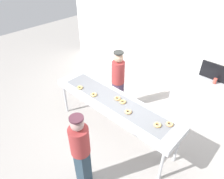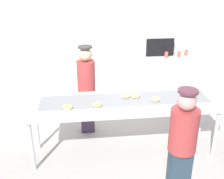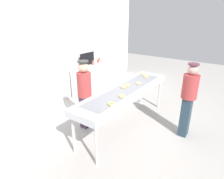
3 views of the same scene
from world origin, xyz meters
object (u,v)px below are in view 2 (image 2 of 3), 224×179
(paper_cup_2, at_px, (166,55))
(menu_display, at_px, (160,47))
(glazed_donut_2, at_px, (125,96))
(glazed_donut_5, at_px, (155,99))
(glazed_donut_0, at_px, (97,105))
(paper_cup_1, at_px, (186,52))
(worker_baker, at_px, (86,86))
(glazed_donut_3, at_px, (192,95))
(glazed_donut_6, at_px, (135,96))
(glazed_donut_1, at_px, (196,90))
(glazed_donut_4, at_px, (68,107))
(customer_waiting, at_px, (181,149))
(prep_counter, at_px, (161,79))
(paper_cup_0, at_px, (179,54))
(fryer_conveyor, at_px, (125,104))

(paper_cup_2, height_order, menu_display, menu_display)
(glazed_donut_2, relative_size, glazed_donut_5, 1.00)
(glazed_donut_0, relative_size, paper_cup_1, 1.03)
(glazed_donut_2, xyz_separation_m, worker_baker, (-0.58, 0.67, -0.08))
(glazed_donut_5, height_order, menu_display, menu_display)
(glazed_donut_3, relative_size, menu_display, 0.21)
(glazed_donut_6, relative_size, paper_cup_2, 1.03)
(glazed_donut_0, bearing_deg, glazed_donut_3, 6.48)
(glazed_donut_2, xyz_separation_m, glazed_donut_3, (1.02, -0.08, 0.00))
(glazed_donut_1, bearing_deg, menu_display, 91.30)
(glazed_donut_4, xyz_separation_m, glazed_donut_6, (1.02, 0.27, 0.00))
(glazed_donut_1, distance_m, glazed_donut_2, 1.17)
(glazed_donut_0, xyz_separation_m, glazed_donut_3, (1.47, 0.17, 0.00))
(worker_baker, height_order, customer_waiting, customer_waiting)
(glazed_donut_4, height_order, paper_cup_1, paper_cup_1)
(prep_counter, xyz_separation_m, paper_cup_0, (0.41, 0.09, 0.54))
(glazed_donut_0, height_order, glazed_donut_4, same)
(menu_display, bearing_deg, glazed_donut_3, -92.60)
(glazed_donut_2, bearing_deg, prep_counter, 59.14)
(menu_display, bearing_deg, prep_counter, -90.00)
(glazed_donut_6, xyz_separation_m, paper_cup_2, (1.08, 1.97, 0.05))
(paper_cup_1, bearing_deg, paper_cup_0, -150.14)
(glazed_donut_0, height_order, prep_counter, glazed_donut_0)
(worker_baker, bearing_deg, glazed_donut_6, 124.93)
(fryer_conveyor, bearing_deg, menu_display, 62.28)
(glazed_donut_1, xyz_separation_m, glazed_donut_4, (-2.04, -0.37, 0.00))
(glazed_donut_0, xyz_separation_m, worker_baker, (-0.12, 0.91, -0.08))
(fryer_conveyor, height_order, glazed_donut_1, glazed_donut_1)
(glazed_donut_0, relative_size, glazed_donut_4, 1.00)
(paper_cup_1, bearing_deg, glazed_donut_1, -105.87)
(glazed_donut_5, relative_size, paper_cup_1, 1.03)
(glazed_donut_3, height_order, paper_cup_1, paper_cup_1)
(glazed_donut_5, bearing_deg, glazed_donut_4, -174.83)
(glazed_donut_0, distance_m, worker_baker, 0.92)
(paper_cup_2, bearing_deg, paper_cup_1, 15.17)
(glazed_donut_6, bearing_deg, glazed_donut_0, -158.52)
(glazed_donut_6, relative_size, paper_cup_0, 1.03)
(fryer_conveyor, bearing_deg, paper_cup_0, 52.86)
(glazed_donut_0, relative_size, glazed_donut_2, 1.00)
(glazed_donut_3, relative_size, paper_cup_0, 1.03)
(glazed_donut_4, xyz_separation_m, paper_cup_1, (2.61, 2.38, 0.05))
(fryer_conveyor, bearing_deg, glazed_donut_1, 7.84)
(glazed_donut_4, relative_size, menu_display, 0.21)
(glazed_donut_6, bearing_deg, fryer_conveyor, -159.05)
(glazed_donut_1, bearing_deg, glazed_donut_0, -168.34)
(glazed_donut_3, height_order, glazed_donut_5, same)
(customer_waiting, bearing_deg, prep_counter, 74.00)
(paper_cup_2, bearing_deg, fryer_conveyor, -121.74)
(glazed_donut_2, bearing_deg, menu_display, 61.95)
(glazed_donut_1, relative_size, worker_baker, 0.08)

